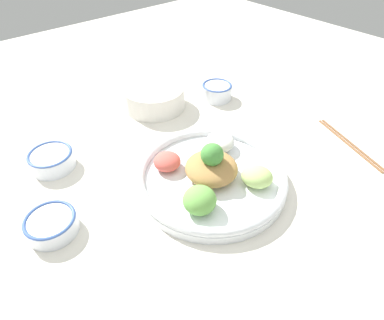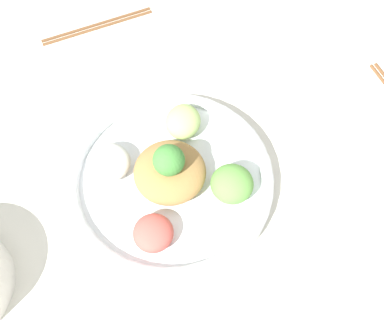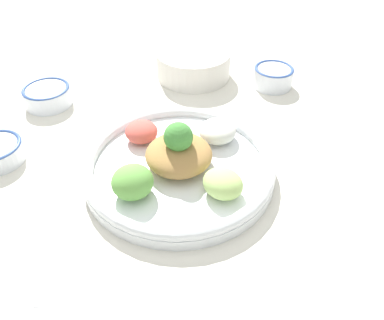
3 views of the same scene
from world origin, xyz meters
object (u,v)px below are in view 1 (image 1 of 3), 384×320
at_px(salad_platter, 211,174).
at_px(serving_spoon_extra, 207,318).
at_px(side_serving_bowl, 154,96).
at_px(sauce_bowl_dark, 51,224).
at_px(chopsticks_pair_near, 350,143).
at_px(rice_bowl_blue, 217,91).
at_px(sauce_bowl_red, 52,159).

relative_size(salad_platter, serving_spoon_extra, 2.71).
bearing_deg(serving_spoon_extra, side_serving_bowl, 128.75).
bearing_deg(sauce_bowl_dark, side_serving_bowl, -59.50).
bearing_deg(sauce_bowl_dark, chopsticks_pair_near, -108.79).
relative_size(rice_bowl_blue, serving_spoon_extra, 0.75).
relative_size(salad_platter, chopsticks_pair_near, 1.49).
height_order(sauce_bowl_red, rice_bowl_blue, rice_bowl_blue).
distance_m(sauce_bowl_red, rice_bowl_blue, 0.51).
relative_size(rice_bowl_blue, side_serving_bowl, 0.51).
xyz_separation_m(rice_bowl_blue, serving_spoon_extra, (-0.47, 0.48, -0.02)).
relative_size(sauce_bowl_dark, chopsticks_pair_near, 0.43).
height_order(sauce_bowl_red, serving_spoon_extra, sauce_bowl_red).
height_order(chopsticks_pair_near, serving_spoon_extra, chopsticks_pair_near).
distance_m(salad_platter, serving_spoon_extra, 0.30).
bearing_deg(salad_platter, sauce_bowl_dark, 72.66).
xyz_separation_m(salad_platter, rice_bowl_blue, (0.26, -0.27, 0.00)).
bearing_deg(rice_bowl_blue, sauce_bowl_red, 87.73).
distance_m(sauce_bowl_red, serving_spoon_extra, 0.49).
bearing_deg(salad_platter, sauce_bowl_red, 41.15).
bearing_deg(chopsticks_pair_near, sauce_bowl_dark, 91.29).
bearing_deg(side_serving_bowl, salad_platter, 164.46).
relative_size(sauce_bowl_red, side_serving_bowl, 0.56).
relative_size(sauce_bowl_dark, side_serving_bowl, 0.54).
distance_m(rice_bowl_blue, chopsticks_pair_near, 0.40).
distance_m(rice_bowl_blue, serving_spoon_extra, 0.67).
bearing_deg(rice_bowl_blue, sauce_bowl_dark, 105.13).
height_order(rice_bowl_blue, chopsticks_pair_near, rice_bowl_blue).
xyz_separation_m(rice_bowl_blue, chopsticks_pair_near, (-0.39, -0.10, -0.02)).
bearing_deg(salad_platter, serving_spoon_extra, 135.66).
xyz_separation_m(sauce_bowl_red, side_serving_bowl, (0.06, -0.34, 0.01)).
height_order(rice_bowl_blue, side_serving_bowl, side_serving_bowl).
bearing_deg(serving_spoon_extra, chopsticks_pair_near, 75.28).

